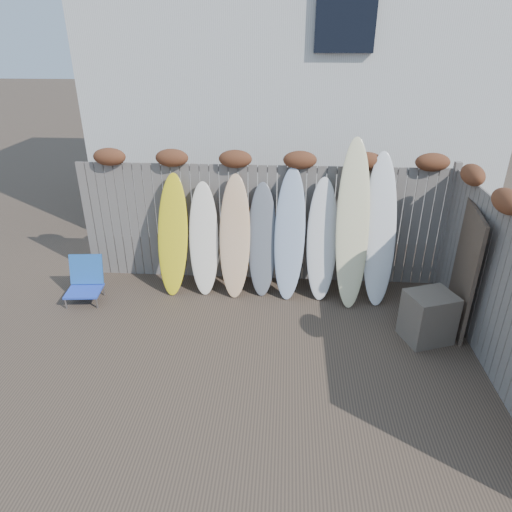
# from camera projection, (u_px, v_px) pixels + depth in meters

# --- Properties ---
(ground) EXTENTS (80.00, 80.00, 0.00)m
(ground) POSITION_uv_depth(u_px,v_px,m) (250.00, 367.00, 5.85)
(ground) COLOR #493A2D
(back_fence) EXTENTS (6.05, 0.28, 2.24)m
(back_fence) POSITION_uv_depth(u_px,v_px,m) (265.00, 214.00, 7.47)
(back_fence) COLOR slate
(back_fence) RESTS_ON ground
(right_fence) EXTENTS (0.28, 4.40, 2.24)m
(right_fence) POSITION_uv_depth(u_px,v_px,m) (503.00, 288.00, 5.39)
(right_fence) COLOR slate
(right_fence) RESTS_ON ground
(house) EXTENTS (8.50, 5.50, 6.33)m
(house) POSITION_uv_depth(u_px,v_px,m) (294.00, 66.00, 10.24)
(house) COLOR silver
(house) RESTS_ON ground
(beach_chair) EXTENTS (0.57, 0.60, 0.69)m
(beach_chair) POSITION_uv_depth(u_px,v_px,m) (85.00, 280.00, 7.24)
(beach_chair) COLOR blue
(beach_chair) RESTS_ON ground
(wooden_crate) EXTENTS (0.74, 0.68, 0.71)m
(wooden_crate) POSITION_uv_depth(u_px,v_px,m) (428.00, 317.00, 6.25)
(wooden_crate) COLOR brown
(wooden_crate) RESTS_ON ground
(lattice_panel) EXTENTS (0.23, 1.17, 1.76)m
(lattice_panel) POSITION_uv_depth(u_px,v_px,m) (465.00, 271.00, 6.34)
(lattice_panel) COLOR #3E3126
(lattice_panel) RESTS_ON ground
(surfboard_0) EXTENTS (0.52, 0.70, 1.90)m
(surfboard_0) POSITION_uv_depth(u_px,v_px,m) (173.00, 235.00, 7.29)
(surfboard_0) COLOR yellow
(surfboard_0) RESTS_ON ground
(surfboard_1) EXTENTS (0.53, 0.68, 1.77)m
(surfboard_1) POSITION_uv_depth(u_px,v_px,m) (204.00, 239.00, 7.31)
(surfboard_1) COLOR white
(surfboard_1) RESTS_ON ground
(surfboard_2) EXTENTS (0.50, 0.68, 1.90)m
(surfboard_2) POSITION_uv_depth(u_px,v_px,m) (235.00, 237.00, 7.22)
(surfboard_2) COLOR #F5AB8C
(surfboard_2) RESTS_ON ground
(surfboard_3) EXTENTS (0.48, 0.65, 1.77)m
(surfboard_3) POSITION_uv_depth(u_px,v_px,m) (262.00, 240.00, 7.28)
(surfboard_3) COLOR slate
(surfboard_3) RESTS_ON ground
(surfboard_4) EXTENTS (0.53, 0.75, 2.02)m
(surfboard_4) POSITION_uv_depth(u_px,v_px,m) (290.00, 234.00, 7.16)
(surfboard_4) COLOR #A4B5CF
(surfboard_4) RESTS_ON ground
(surfboard_5) EXTENTS (0.49, 0.68, 1.88)m
(surfboard_5) POSITION_uv_depth(u_px,v_px,m) (322.00, 240.00, 7.16)
(surfboard_5) COLOR white
(surfboard_5) RESTS_ON ground
(surfboard_6) EXTENTS (0.51, 0.87, 2.49)m
(surfboard_6) POSITION_uv_depth(u_px,v_px,m) (353.00, 224.00, 6.91)
(surfboard_6) COLOR #F4E9AD
(surfboard_6) RESTS_ON ground
(surfboard_7) EXTENTS (0.50, 0.80, 2.28)m
(surfboard_7) POSITION_uv_depth(u_px,v_px,m) (380.00, 230.00, 6.98)
(surfboard_7) COLOR white
(surfboard_7) RESTS_ON ground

